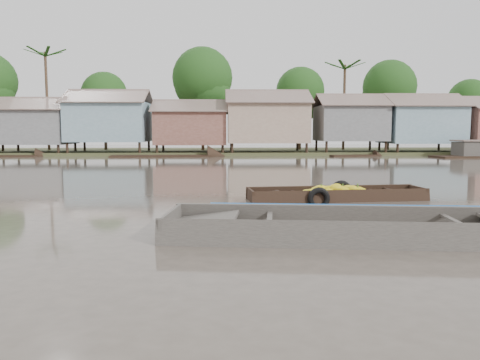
{
  "coord_description": "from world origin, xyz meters",
  "views": [
    {
      "loc": [
        -1.13,
        -9.67,
        1.97
      ],
      "look_at": [
        -0.74,
        1.47,
        0.8
      ],
      "focal_mm": 35.0,
      "sensor_mm": 36.0,
      "label": 1
    }
  ],
  "objects": [
    {
      "name": "riverbank",
      "position": [
        3.03,
        31.86,
        3.07
      ],
      "size": [
        120.0,
        12.47,
        10.22
      ],
      "color": "#384723",
      "rests_on": "ground"
    },
    {
      "name": "banana_boat",
      "position": [
        2.05,
        3.54,
        0.12
      ],
      "size": [
        5.22,
        1.76,
        0.72
      ],
      "rotation": [
        0.0,
        0.0,
        0.11
      ],
      "color": "black",
      "rests_on": "ground"
    },
    {
      "name": "ground",
      "position": [
        0.0,
        0.0,
        0.0
      ],
      "size": [
        120.0,
        120.0,
        0.0
      ],
      "primitive_type": "plane",
      "color": "#494038",
      "rests_on": "ground"
    },
    {
      "name": "viewer_boat",
      "position": [
        1.46,
        -1.19,
        0.06
      ],
      "size": [
        7.54,
        2.74,
        0.59
      ],
      "rotation": [
        0.0,
        0.0,
        -0.11
      ],
      "color": "#3A3531",
      "rests_on": "ground"
    },
    {
      "name": "distant_boats",
      "position": [
        12.34,
        24.57,
        0.19
      ],
      "size": [
        47.91,
        14.9,
        1.38
      ],
      "color": "black",
      "rests_on": "ground"
    }
  ]
}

